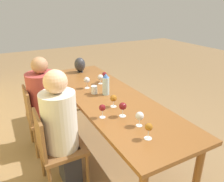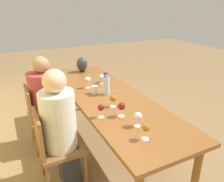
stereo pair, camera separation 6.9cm
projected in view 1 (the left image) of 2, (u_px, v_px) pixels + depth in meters
name	position (u px, v px, depth m)	size (l,w,h in m)	color
ground_plane	(108.00, 148.00, 2.93)	(14.00, 14.00, 0.00)	olive
dining_table	(107.00, 101.00, 2.67)	(2.56, 0.80, 0.77)	brown
water_bottle	(106.00, 84.00, 2.62)	(0.08, 0.08, 0.27)	#ADCCD6
water_tumbler	(94.00, 90.00, 2.67)	(0.08, 0.08, 0.10)	silver
vase	(80.00, 65.00, 3.45)	(0.17, 0.17, 0.24)	#2D2D33
wine_glass_0	(102.00, 108.00, 2.10)	(0.07, 0.07, 0.14)	silver
wine_glass_1	(100.00, 78.00, 2.97)	(0.08, 0.08, 0.13)	silver
wine_glass_2	(149.00, 128.00, 1.77)	(0.07, 0.07, 0.14)	silver
wine_glass_3	(113.00, 99.00, 2.32)	(0.07, 0.07, 0.14)	silver
wine_glass_4	(140.00, 116.00, 1.95)	(0.08, 0.08, 0.14)	silver
wine_glass_5	(87.00, 80.00, 2.81)	(0.08, 0.08, 0.15)	silver
wine_glass_6	(123.00, 107.00, 2.12)	(0.07, 0.07, 0.15)	silver
wine_glass_7	(104.00, 75.00, 3.05)	(0.06, 0.06, 0.14)	silver
chair_near	(56.00, 147.00, 2.19)	(0.44, 0.44, 0.86)	brown
chair_far	(41.00, 116.00, 2.78)	(0.44, 0.44, 0.86)	brown
person_near	(61.00, 127.00, 2.15)	(0.34, 0.34, 1.27)	#2D2D38
person_far	(45.00, 102.00, 2.75)	(0.38, 0.38, 1.23)	#2D2D38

